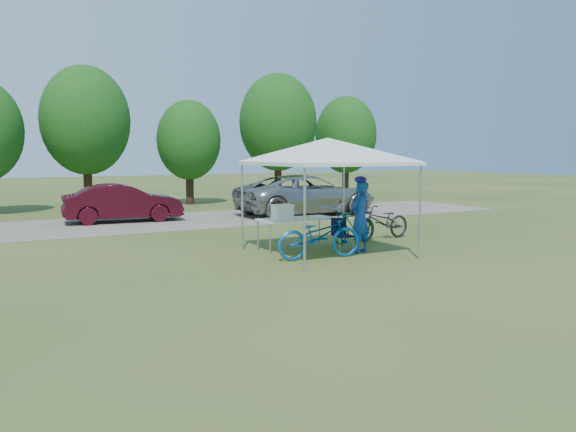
% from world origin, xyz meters
% --- Properties ---
extents(ground, '(100.00, 100.00, 0.00)m').
position_xyz_m(ground, '(0.00, 0.00, 0.00)').
color(ground, '#2D5119').
rests_on(ground, ground).
extents(gravel_strip, '(24.00, 5.00, 0.02)m').
position_xyz_m(gravel_strip, '(0.00, 8.00, 0.01)').
color(gravel_strip, gray).
rests_on(gravel_strip, ground).
extents(canopy, '(4.53, 4.53, 3.00)m').
position_xyz_m(canopy, '(0.00, 0.00, 2.65)').
color(canopy, '#A5A5AA').
rests_on(canopy, ground).
extents(treeline, '(24.89, 4.28, 6.30)m').
position_xyz_m(treeline, '(-0.29, 14.05, 3.53)').
color(treeline, '#382314').
rests_on(treeline, ground).
extents(folding_table, '(1.89, 0.79, 0.78)m').
position_xyz_m(folding_table, '(-0.27, 0.99, 0.73)').
color(folding_table, white).
rests_on(folding_table, ground).
extents(folding_chair, '(0.45, 0.47, 0.80)m').
position_xyz_m(folding_chair, '(0.57, 0.25, 0.47)').
color(folding_chair, black).
rests_on(folding_chair, ground).
extents(cooler, '(0.49, 0.34, 0.36)m').
position_xyz_m(cooler, '(-0.66, 0.99, 0.96)').
color(cooler, white).
rests_on(cooler, folding_table).
extents(ice_cream_cup, '(0.07, 0.07, 0.05)m').
position_xyz_m(ice_cream_cup, '(0.05, 0.94, 0.80)').
color(ice_cream_cup, '#D1E435').
rests_on(ice_cream_cup, folding_table).
extents(cyclist, '(0.74, 0.62, 1.72)m').
position_xyz_m(cyclist, '(0.82, -0.18, 0.86)').
color(cyclist, '#123F98').
rests_on(cyclist, ground).
extents(bike_blue, '(2.08, 0.91, 1.06)m').
position_xyz_m(bike_blue, '(-0.45, -0.38, 0.53)').
color(bike_blue, '#125AA0').
rests_on(bike_blue, ground).
extents(bike_green, '(1.53, 0.65, 0.89)m').
position_xyz_m(bike_green, '(1.55, 1.09, 0.45)').
color(bike_green, '#16652B').
rests_on(bike_green, ground).
extents(bike_dark, '(1.95, 0.83, 1.00)m').
position_xyz_m(bike_dark, '(2.60, 1.20, 0.50)').
color(bike_dark, black).
rests_on(bike_dark, ground).
extents(minivan, '(5.53, 2.57, 1.53)m').
position_xyz_m(minivan, '(3.93, 7.54, 0.79)').
color(minivan, '#A4A49F').
rests_on(minivan, gravel_strip).
extents(sedan, '(4.07, 1.70, 1.31)m').
position_xyz_m(sedan, '(-2.79, 8.67, 0.67)').
color(sedan, '#440B18').
rests_on(sedan, gravel_strip).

